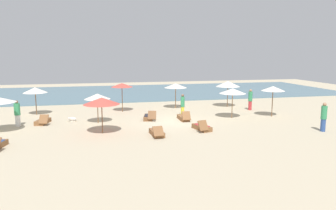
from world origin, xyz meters
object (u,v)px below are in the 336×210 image
(person_1, at_px, (250,100))
(person_3, at_px, (17,113))
(person_2, at_px, (324,117))
(umbrella_3, at_px, (35,90))
(umbrella_7, at_px, (122,85))
(umbrella_5, at_px, (233,91))
(lounger_3, at_px, (43,121))
(person_0, at_px, (183,105))
(lounger_5, at_px, (184,118))
(umbrella_8, at_px, (97,96))
(lounger_1, at_px, (202,127))
(umbrella_6, at_px, (176,86))
(umbrella_2, at_px, (273,89))
(lounger_2, at_px, (149,117))
(umbrella_1, at_px, (102,101))
(umbrella_0, at_px, (228,84))
(lounger_4, at_px, (157,133))

(person_1, xyz_separation_m, person_3, (-17.50, -2.10, -0.03))
(person_1, xyz_separation_m, person_2, (0.90, -7.71, 0.01))
(umbrella_3, height_order, umbrella_7, umbrella_7)
(umbrella_5, xyz_separation_m, umbrella_7, (-7.61, 4.25, 0.17))
(lounger_3, xyz_separation_m, person_0, (9.85, 0.40, 0.69))
(lounger_5, relative_size, person_3, 0.98)
(umbrella_8, relative_size, lounger_1, 1.15)
(umbrella_6, height_order, person_3, umbrella_6)
(umbrella_5, height_order, person_2, umbrella_5)
(umbrella_3, distance_m, umbrella_6, 11.16)
(umbrella_7, relative_size, person_2, 1.31)
(umbrella_2, xyz_separation_m, person_1, (-0.31, 2.87, -1.22))
(person_0, bearing_deg, umbrella_7, 146.40)
(lounger_2, relative_size, person_1, 1.01)
(umbrella_3, relative_size, person_3, 1.25)
(umbrella_1, height_order, umbrella_7, umbrella_7)
(umbrella_1, xyz_separation_m, lounger_2, (3.31, 3.33, -1.77))
(umbrella_2, distance_m, umbrella_5, 3.15)
(umbrella_2, bearing_deg, person_2, -83.08)
(umbrella_2, relative_size, lounger_2, 1.30)
(umbrella_3, relative_size, umbrella_7, 0.91)
(umbrella_6, relative_size, lounger_5, 1.28)
(umbrella_3, bearing_deg, lounger_2, -24.26)
(umbrella_6, xyz_separation_m, person_2, (6.75, -9.88, -1.06))
(umbrella_0, bearing_deg, lounger_1, -122.80)
(lounger_3, xyz_separation_m, person_1, (16.03, 1.72, 0.71))
(umbrella_2, height_order, person_0, umbrella_2)
(umbrella_5, bearing_deg, person_3, 177.51)
(lounger_2, relative_size, lounger_5, 1.05)
(person_2, bearing_deg, person_3, 163.06)
(umbrella_1, bearing_deg, umbrella_7, 75.60)
(umbrella_0, bearing_deg, lounger_5, -139.03)
(person_1, bearing_deg, lounger_5, -157.71)
(umbrella_5, bearing_deg, person_2, -53.06)
(lounger_4, bearing_deg, person_1, 35.35)
(umbrella_8, distance_m, lounger_1, 7.35)
(umbrella_7, bearing_deg, lounger_5, -46.39)
(umbrella_1, bearing_deg, umbrella_3, 124.59)
(umbrella_2, xyz_separation_m, umbrella_6, (-6.17, 5.04, -0.14))
(umbrella_8, distance_m, person_0, 6.36)
(umbrella_6, bearing_deg, person_3, -159.85)
(person_0, relative_size, person_1, 0.97)
(lounger_1, height_order, person_3, person_3)
(umbrella_6, height_order, lounger_3, umbrella_6)
(umbrella_0, bearing_deg, person_2, -77.70)
(umbrella_2, xyz_separation_m, umbrella_5, (-3.15, 0.13, -0.11))
(lounger_4, bearing_deg, lounger_1, 13.19)
(lounger_3, bearing_deg, umbrella_6, 20.92)
(umbrella_2, height_order, person_1, umbrella_2)
(lounger_1, height_order, person_1, person_1)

